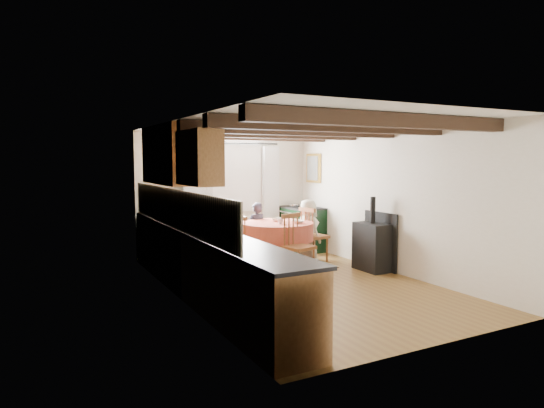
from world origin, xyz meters
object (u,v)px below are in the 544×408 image
chair_left (233,243)px  child_far (256,231)px  cup (280,221)px  chair_near (299,245)px  dining_table (277,244)px  cast_iron_stove (372,234)px  aga_range (301,228)px  chair_right (314,234)px  child_right (308,230)px

chair_left → child_far: size_ratio=0.85×
cup → chair_left: bearing=158.3°
chair_near → dining_table: bearing=70.6°
child_far → cup: 0.89m
dining_table → cast_iron_stove: cast_iron_stove is taller
chair_near → cup: size_ratio=9.43×
chair_left → aga_range: aga_range is taller
cup → chair_right: bearing=14.3°
child_right → child_far: bearing=52.0°
chair_left → child_right: 1.53m
child_far → child_right: bearing=141.4°
chair_near → chair_right: chair_right is taller
chair_left → dining_table: bearing=78.5°
dining_table → aga_range: bearing=42.9°
dining_table → chair_near: 0.83m
chair_right → aga_range: size_ratio=1.01×
child_right → cup: 0.86m
chair_right → cast_iron_stove: size_ratio=0.81×
child_right → cast_iron_stove: bearing=-160.5°
chair_left → chair_right: bearing=81.6°
chair_right → cast_iron_stove: bearing=-165.5°
chair_right → child_far: child_far is taller
dining_table → chair_left: size_ratio=1.39×
cast_iron_stove → cup: (-1.30, 0.87, 0.19)m
child_far → chair_left: bearing=31.3°
chair_left → aga_range: (1.95, 0.96, 0.00)m
aga_range → child_far: 1.31m
chair_right → child_far: bearing=45.5°
chair_left → cup: bearing=63.2°
chair_right → cup: bearing=95.4°
chair_near → cast_iron_stove: (1.29, -0.26, 0.12)m
cup → aga_range: bearing=46.9°
dining_table → child_right: size_ratio=1.12×
dining_table → cast_iron_stove: size_ratio=1.02×
dining_table → aga_range: size_ratio=1.28×
cast_iron_stove → child_far: bearing=128.3°
child_right → chair_right: bearing=-150.9°
chair_right → aga_range: bearing=-27.7°
chair_right → cup: 0.91m
chair_near → child_right: size_ratio=0.88×
child_far → aga_range: bearing=-166.5°
aga_range → child_right: (-0.43, -0.96, 0.11)m
aga_range → cast_iron_stove: 2.14m
child_far → cup: child_far is taller
chair_near → aga_range: (1.18, 1.87, -0.04)m
cup → dining_table: bearing=77.0°
chair_left → cast_iron_stove: cast_iron_stove is taller
cast_iron_stove → child_far: cast_iron_stove is taller
chair_near → chair_left: bearing=113.9°
chair_near → cup: bearing=74.2°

